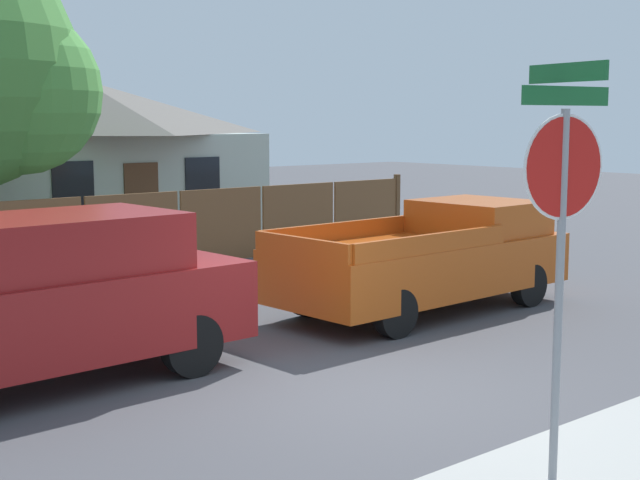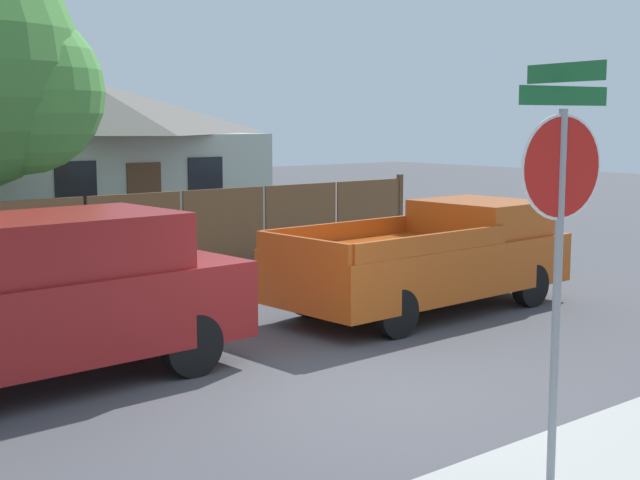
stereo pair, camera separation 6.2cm
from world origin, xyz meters
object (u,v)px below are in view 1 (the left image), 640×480
object	(u,v)px
house	(83,154)
red_suv	(37,296)
stop_sign	(562,201)
orange_pickup	(430,258)

from	to	relation	value
house	red_suv	distance (m)	14.18
house	stop_sign	xyz separation A→B (m)	(-4.36, -17.94, 0.24)
red_suv	orange_pickup	bearing A→B (deg)	-2.11
house	red_suv	world-z (taller)	house
red_suv	stop_sign	size ratio (longest dim) A/B	1.40
house	stop_sign	size ratio (longest dim) A/B	2.41
house	red_suv	bearing A→B (deg)	-117.38
red_suv	stop_sign	distance (m)	5.94
red_suv	orange_pickup	xyz separation A→B (m)	(6.45, 0.01, -0.21)
orange_pickup	stop_sign	bearing A→B (deg)	-130.78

